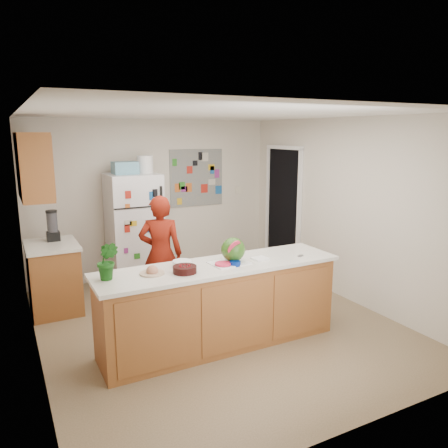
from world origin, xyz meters
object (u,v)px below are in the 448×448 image
person (161,254)px  watermelon (233,250)px  cherry_bowl (185,269)px  refrigerator (134,230)px

person → watermelon: bearing=133.4°
watermelon → cherry_bowl: 0.62m
person → cherry_bowl: person is taller
person → cherry_bowl: size_ratio=6.41×
refrigerator → watermelon: refrigerator is taller
refrigerator → person: bearing=-89.7°
refrigerator → watermelon: 2.42m
watermelon → cherry_bowl: size_ratio=1.09×
watermelon → cherry_bowl: watermelon is taller
refrigerator → person: refrigerator is taller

